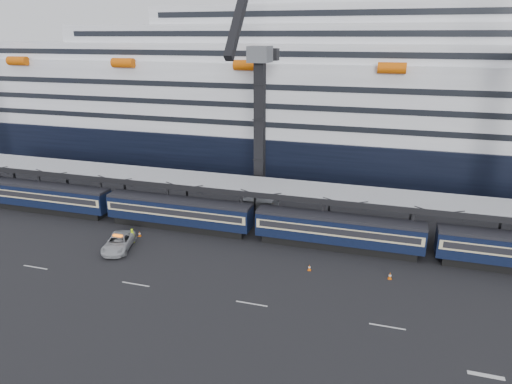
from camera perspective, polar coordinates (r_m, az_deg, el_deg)
ground at (r=45.08m, az=18.82°, el=-13.23°), size 260.00×260.00×0.00m
train at (r=52.87m, az=13.83°, el=-5.07°), size 133.05×3.00×4.05m
canopy at (r=55.57m, az=19.12°, el=-1.01°), size 130.00×6.25×5.53m
cruise_ship at (r=85.18m, az=18.38°, el=10.70°), size 214.09×28.84×34.00m
crane_dark_near at (r=60.55m, az=0.35°, el=8.21°), size 4.50×17.75×35.08m
pickup_truck at (r=54.74m, az=-16.81°, el=-6.09°), size 4.22×6.40×1.64m
worker at (r=56.07m, az=-15.18°, el=-5.26°), size 0.70×0.52×1.73m
traffic_cone_b at (r=57.62m, az=-14.36°, el=-5.09°), size 0.34×0.34×0.68m
traffic_cone_c at (r=48.53m, az=6.69°, el=-9.34°), size 0.34×0.34×0.68m
traffic_cone_d at (r=48.55m, az=16.40°, el=-9.99°), size 0.38×0.38×0.75m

